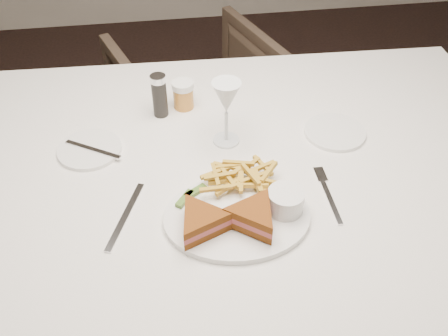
% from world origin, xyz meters
% --- Properties ---
extents(table, '(1.63, 1.12, 0.75)m').
position_xyz_m(table, '(-0.30, 0.06, 0.38)').
color(table, white).
rests_on(table, ground).
extents(chair_far, '(0.80, 0.77, 0.65)m').
position_xyz_m(chair_far, '(-0.26, 0.99, 0.33)').
color(chair_far, '#46372B').
rests_on(chair_far, ground).
extents(table_setting, '(0.79, 0.62, 0.18)m').
position_xyz_m(table_setting, '(-0.29, -0.00, 0.79)').
color(table_setting, white).
rests_on(table_setting, table).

